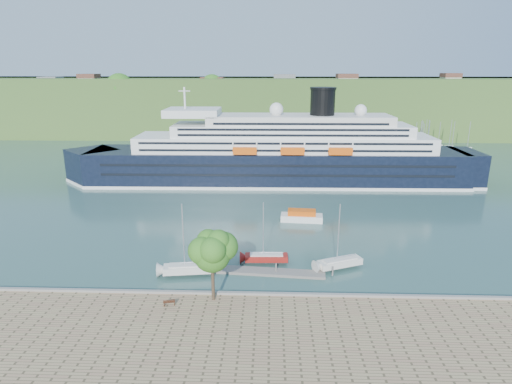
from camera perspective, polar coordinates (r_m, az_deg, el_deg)
name	(u,v)px	position (r m, az deg, el deg)	size (l,w,h in m)	color
ground	(233,300)	(55.96, -3.05, -14.24)	(400.00, 400.00, 0.00)	#2F5350
far_hillside	(261,106)	(193.74, 0.67, 11.45)	(400.00, 50.00, 24.00)	#365522
quay_coping	(233,293)	(55.21, -3.09, -13.31)	(220.00, 0.50, 0.30)	slate
cruise_ship	(276,136)	(107.23, 2.69, 7.45)	(106.38, 15.49, 23.89)	black
park_bench	(169,302)	(53.75, -11.51, -14.16)	(1.44, 0.59, 0.93)	#412212
promenade_tree	(212,262)	(52.09, -5.85, -9.33)	(5.98, 5.98, 9.90)	#256219
floating_pontoon	(262,272)	(62.42, 0.83, -10.57)	(17.93, 2.19, 0.40)	slate
sailboat_white_near	(188,242)	(60.46, -9.10, -6.61)	(7.88, 2.19, 10.18)	silver
sailboat_red	(267,235)	(63.49, 1.42, -5.75)	(7.09, 1.97, 9.15)	maroon
sailboat_white_far	(341,238)	(62.94, 11.31, -6.09)	(7.40, 2.06, 9.56)	silver
tender_launch	(302,215)	(82.44, 6.11, -3.13)	(8.02, 2.75, 2.22)	#DC510C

